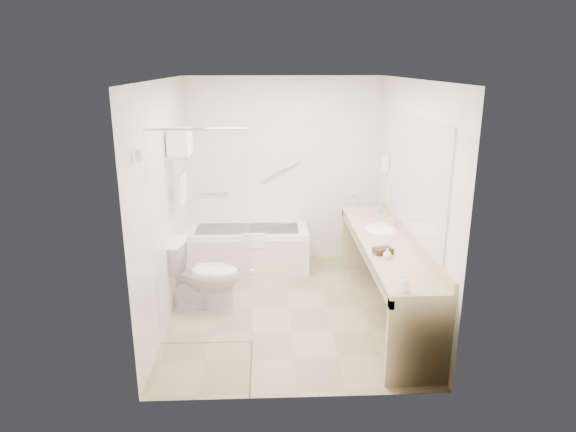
{
  "coord_description": "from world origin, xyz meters",
  "views": [
    {
      "loc": [
        -0.24,
        -5.23,
        2.66
      ],
      "look_at": [
        0.0,
        0.3,
        1.0
      ],
      "focal_mm": 32.0,
      "sensor_mm": 36.0,
      "label": 1
    }
  ],
  "objects_px": {
    "bathtub": "(248,248)",
    "amenity_basket": "(383,251)",
    "water_bottle_left": "(376,210)",
    "vanity_counter": "(385,259)",
    "toilet": "(203,275)"
  },
  "relations": [
    {
      "from": "bathtub",
      "to": "amenity_basket",
      "type": "bearing_deg",
      "value": -51.69
    },
    {
      "from": "bathtub",
      "to": "toilet",
      "type": "xyz_separation_m",
      "value": [
        -0.45,
        -1.18,
        0.13
      ]
    },
    {
      "from": "bathtub",
      "to": "amenity_basket",
      "type": "xyz_separation_m",
      "value": [
        1.4,
        -1.77,
        0.6
      ]
    },
    {
      "from": "bathtub",
      "to": "amenity_basket",
      "type": "height_order",
      "value": "amenity_basket"
    },
    {
      "from": "bathtub",
      "to": "water_bottle_left",
      "type": "bearing_deg",
      "value": -17.76
    },
    {
      "from": "bathtub",
      "to": "amenity_basket",
      "type": "distance_m",
      "value": 2.34
    },
    {
      "from": "vanity_counter",
      "to": "toilet",
      "type": "relative_size",
      "value": 3.3
    },
    {
      "from": "vanity_counter",
      "to": "amenity_basket",
      "type": "distance_m",
      "value": 0.47
    },
    {
      "from": "bathtub",
      "to": "water_bottle_left",
      "type": "xyz_separation_m",
      "value": [
        1.59,
        -0.51,
        0.65
      ]
    },
    {
      "from": "amenity_basket",
      "to": "bathtub",
      "type": "bearing_deg",
      "value": 128.31
    },
    {
      "from": "vanity_counter",
      "to": "water_bottle_left",
      "type": "bearing_deg",
      "value": 85.77
    },
    {
      "from": "vanity_counter",
      "to": "water_bottle_left",
      "type": "height_order",
      "value": "water_bottle_left"
    },
    {
      "from": "amenity_basket",
      "to": "toilet",
      "type": "bearing_deg",
      "value": 162.13
    },
    {
      "from": "water_bottle_left",
      "to": "vanity_counter",
      "type": "bearing_deg",
      "value": -94.23
    },
    {
      "from": "vanity_counter",
      "to": "toilet",
      "type": "xyz_separation_m",
      "value": [
        -1.97,
        0.21,
        -0.24
      ]
    }
  ]
}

